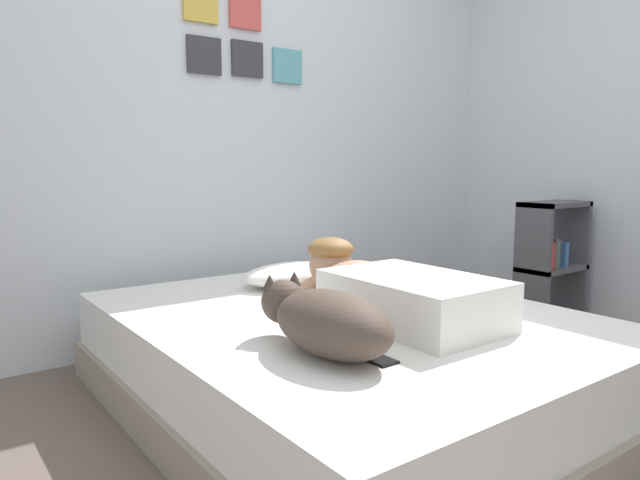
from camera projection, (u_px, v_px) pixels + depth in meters
ground_plane at (479, 436)px, 2.08m from camera, size 11.67×11.67×0.00m
back_wall at (243, 116)px, 3.28m from camera, size 3.83×0.12×2.50m
bed at (345, 360)px, 2.32m from camera, size 1.59×2.03×0.39m
pillow at (293, 274)px, 2.80m from camera, size 0.52×0.32×0.11m
person_lying at (387, 289)px, 2.22m from camera, size 0.43×0.92×0.27m
dog at (325, 320)px, 1.78m from camera, size 0.26×0.57×0.21m
coffee_cup at (338, 281)px, 2.72m from camera, size 0.12×0.09×0.07m
cell_phone at (375, 358)px, 1.73m from camera, size 0.07×0.14×0.01m
bookshelf at (550, 261)px, 3.56m from camera, size 0.45×0.24×0.75m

